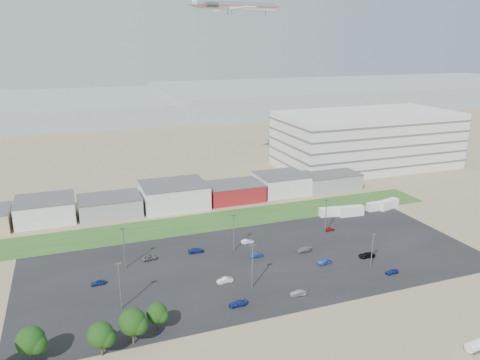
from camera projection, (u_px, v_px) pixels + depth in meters
name	position (u px, v px, depth m)	size (l,w,h in m)	color
ground	(272.00, 304.00, 103.36)	(700.00, 700.00, 0.00)	#897657
parking_lot	(259.00, 262.00, 123.01)	(120.00, 50.00, 0.01)	black
grass_strip	(206.00, 222.00, 150.08)	(160.00, 16.00, 0.02)	#29511E
hills_backdrop	(164.00, 104.00, 398.50)	(700.00, 200.00, 9.00)	gray
building_row	(142.00, 199.00, 160.33)	(170.00, 20.00, 8.00)	silver
parking_garage	(367.00, 139.00, 215.30)	(80.00, 40.00, 25.00)	silver
storage_tank_nw	(476.00, 345.00, 87.30)	(4.08, 2.04, 2.45)	silver
box_trailer_a	(330.00, 212.00, 155.22)	(7.54, 2.36, 2.83)	silver
box_trailer_b	(351.00, 211.00, 155.48)	(8.52, 2.66, 3.20)	silver
box_trailer_c	(377.00, 206.00, 160.75)	(7.45, 2.33, 2.79)	silver
box_trailer_d	(388.00, 204.00, 162.11)	(8.30, 2.59, 3.11)	silver
tree_left	(31.00, 343.00, 83.16)	(5.48, 5.48, 8.22)	black
tree_mid	(101.00, 337.00, 85.27)	(5.15, 5.15, 7.72)	black
tree_right	(132.00, 324.00, 88.55)	(5.61, 5.61, 8.42)	black
tree_near	(157.00, 315.00, 93.00)	(4.49, 4.49, 6.73)	black
lightpole_front_l	(120.00, 286.00, 99.98)	(1.28, 0.53, 10.84)	slate
lightpole_front_m	(252.00, 267.00, 108.64)	(1.29, 0.54, 10.94)	slate
lightpole_front_r	(372.00, 251.00, 118.33)	(1.11, 0.46, 9.45)	slate
lightpole_back_l	(124.00, 248.00, 118.25)	(1.28, 0.53, 10.89)	slate
lightpole_back_m	(234.00, 233.00, 128.17)	(1.24, 0.52, 10.57)	slate
lightpole_back_r	(326.00, 217.00, 140.13)	(1.24, 0.52, 10.56)	slate
airliner	(236.00, 6.00, 178.90)	(40.55, 27.65, 11.98)	silver
parked_car_0	(367.00, 255.00, 125.57)	(2.06, 4.46, 1.24)	black
parked_car_1	(324.00, 262.00, 121.64)	(1.36, 3.89, 1.28)	navy
parked_car_2	(392.00, 272.00, 116.60)	(1.40, 3.48, 1.19)	navy
parked_car_3	(238.00, 304.00, 102.38)	(1.64, 4.03, 1.17)	navy
parked_car_4	(225.00, 280.00, 112.28)	(1.38, 3.97, 1.31)	silver
parked_car_5	(98.00, 283.00, 111.28)	(1.37, 3.41, 1.16)	navy
parked_car_6	(196.00, 250.00, 128.38)	(1.78, 4.38, 1.27)	navy
parked_car_7	(256.00, 255.00, 125.63)	(1.24, 3.57, 1.18)	navy
parked_car_8	(329.00, 229.00, 143.24)	(1.28, 3.19, 1.09)	maroon
parked_car_9	(150.00, 258.00, 124.12)	(1.83, 3.96, 1.10)	#595B5E
parked_car_10	(105.00, 332.00, 92.41)	(1.54, 3.80, 1.10)	#595B5E
parked_car_11	(247.00, 241.00, 134.22)	(1.28, 3.67, 1.21)	silver
parked_car_12	(304.00, 250.00, 128.65)	(1.72, 4.24, 1.23)	#A5A5AA
parked_car_13	(298.00, 293.00, 106.50)	(1.29, 3.70, 1.22)	#A5A5AA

